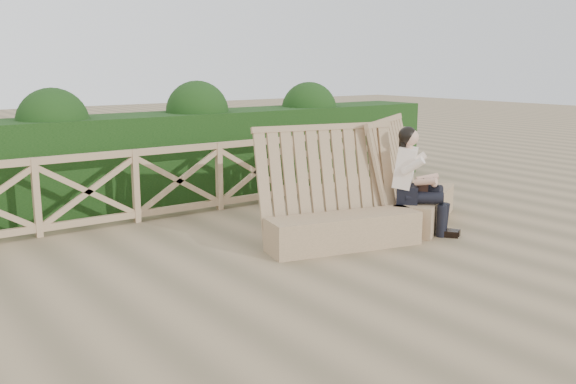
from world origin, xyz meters
TOP-DOWN VIEW (x-y plane):
  - ground at (0.00, 0.00)m, footprint 60.00×60.00m
  - bench at (1.81, 0.87)m, footprint 3.90×1.72m
  - woman at (2.16, 0.61)m, footprint 0.79×0.95m
  - guardrail at (0.00, 3.50)m, footprint 10.10×0.09m
  - hedge at (0.00, 4.70)m, footprint 12.00×1.20m

SIDE VIEW (x-z plane):
  - ground at x=0.00m, z-range 0.00..0.00m
  - bench at x=1.81m, z-range -0.39..1.18m
  - guardrail at x=0.00m, z-range 0.00..1.10m
  - hedge at x=0.00m, z-range 0.00..1.50m
  - woman at x=2.16m, z-range 0.03..1.53m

